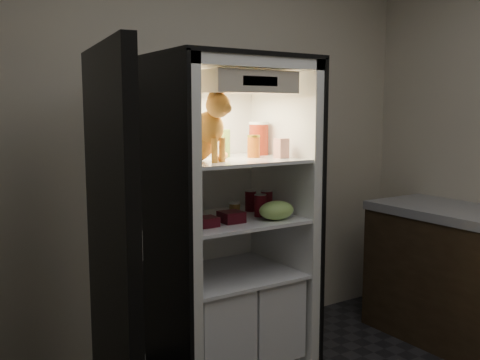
# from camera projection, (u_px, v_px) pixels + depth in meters

# --- Properties ---
(room_shell) EXTENTS (3.60, 3.60, 3.60)m
(room_shell) POSITION_uv_depth(u_px,v_px,m) (422.00, 96.00, 1.95)
(room_shell) COLOR white
(room_shell) RESTS_ON floor
(refrigerator) EXTENTS (0.90, 0.72, 1.88)m
(refrigerator) POSITION_uv_depth(u_px,v_px,m) (225.00, 240.00, 3.21)
(refrigerator) COLOR white
(refrigerator) RESTS_ON floor
(fridge_door) EXTENTS (0.18, 0.87, 1.85)m
(fridge_door) POSITION_uv_depth(u_px,v_px,m) (112.00, 258.00, 2.39)
(fridge_door) COLOR black
(fridge_door) RESTS_ON floor
(tabby_cat) EXTENTS (0.37, 0.40, 0.41)m
(tabby_cat) POSITION_uv_depth(u_px,v_px,m) (203.00, 134.00, 2.93)
(tabby_cat) COLOR orange
(tabby_cat) RESTS_ON refrigerator
(parmesan_shaker) EXTENTS (0.06, 0.06, 0.17)m
(parmesan_shaker) POSITION_uv_depth(u_px,v_px,m) (225.00, 143.00, 3.18)
(parmesan_shaker) COLOR #217C34
(parmesan_shaker) RESTS_ON refrigerator
(mayo_tub) EXTENTS (0.09, 0.09, 0.13)m
(mayo_tub) POSITION_uv_depth(u_px,v_px,m) (221.00, 146.00, 3.24)
(mayo_tub) COLOR white
(mayo_tub) RESTS_ON refrigerator
(salsa_jar) EXTENTS (0.08, 0.08, 0.13)m
(salsa_jar) POSITION_uv_depth(u_px,v_px,m) (254.00, 146.00, 3.16)
(salsa_jar) COLOR maroon
(salsa_jar) RESTS_ON refrigerator
(pepper_jar) EXTENTS (0.12, 0.12, 0.21)m
(pepper_jar) POSITION_uv_depth(u_px,v_px,m) (259.00, 138.00, 3.34)
(pepper_jar) COLOR #9F2D15
(pepper_jar) RESTS_ON refrigerator
(cream_carton) EXTENTS (0.07, 0.07, 0.12)m
(cream_carton) POSITION_uv_depth(u_px,v_px,m) (281.00, 148.00, 3.13)
(cream_carton) COLOR white
(cream_carton) RESTS_ON refrigerator
(soda_can_a) EXTENTS (0.07, 0.07, 0.13)m
(soda_can_a) POSITION_uv_depth(u_px,v_px,m) (251.00, 201.00, 3.35)
(soda_can_a) COLOR black
(soda_can_a) RESTS_ON refrigerator
(soda_can_b) EXTENTS (0.08, 0.08, 0.14)m
(soda_can_b) POSITION_uv_depth(u_px,v_px,m) (267.00, 202.00, 3.30)
(soda_can_b) COLOR black
(soda_can_b) RESTS_ON refrigerator
(soda_can_c) EXTENTS (0.07, 0.07, 0.13)m
(soda_can_c) POSITION_uv_depth(u_px,v_px,m) (260.00, 205.00, 3.18)
(soda_can_c) COLOR black
(soda_can_c) RESTS_ON refrigerator
(condiment_jar) EXTENTS (0.07, 0.07, 0.09)m
(condiment_jar) POSITION_uv_depth(u_px,v_px,m) (235.00, 210.00, 3.16)
(condiment_jar) COLOR brown
(condiment_jar) RESTS_ON refrigerator
(grape_bag) EXTENTS (0.22, 0.16, 0.11)m
(grape_bag) POSITION_uv_depth(u_px,v_px,m) (277.00, 210.00, 3.09)
(grape_bag) COLOR #8ABD58
(grape_bag) RESTS_ON refrigerator
(berry_box_left) EXTENTS (0.11, 0.11, 0.05)m
(berry_box_left) POSITION_uv_depth(u_px,v_px,m) (207.00, 222.00, 2.91)
(berry_box_left) COLOR #4E0D17
(berry_box_left) RESTS_ON refrigerator
(berry_box_right) EXTENTS (0.12, 0.12, 0.06)m
(berry_box_right) POSITION_uv_depth(u_px,v_px,m) (231.00, 217.00, 3.02)
(berry_box_right) COLOR #4E0D17
(berry_box_right) RESTS_ON refrigerator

